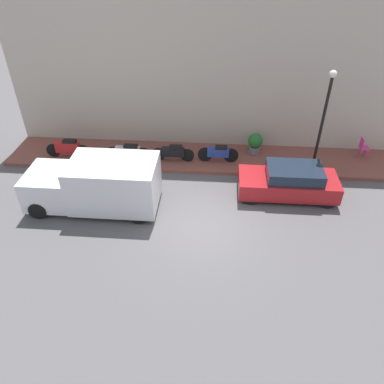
{
  "coord_description": "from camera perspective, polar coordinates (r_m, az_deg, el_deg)",
  "views": [
    {
      "loc": [
        -10.35,
        -0.46,
        9.0
      ],
      "look_at": [
        1.18,
        0.43,
        0.6
      ],
      "focal_mm": 35.0,
      "sensor_mm": 36.0,
      "label": 1
    }
  ],
  "objects": [
    {
      "name": "ground_plane",
      "position": [
        13.72,
        1.4,
        -5.0
      ],
      "size": [
        60.0,
        60.0,
        0.0
      ],
      "primitive_type": "plane",
      "color": "#514F51"
    },
    {
      "name": "sidewalk",
      "position": [
        17.45,
        2.28,
        5.22
      ],
      "size": [
        2.55,
        18.28,
        0.15
      ],
      "color": "brown",
      "rests_on": "ground_plane"
    },
    {
      "name": "building_facade",
      "position": [
        17.22,
        2.81,
        18.44
      ],
      "size": [
        0.3,
        18.28,
        7.62
      ],
      "color": "#B2A899",
      "rests_on": "ground_plane"
    },
    {
      "name": "parked_car",
      "position": [
        15.28,
        14.57,
        1.52
      ],
      "size": [
        1.64,
        3.87,
        1.31
      ],
      "color": "maroon",
      "rests_on": "ground_plane"
    },
    {
      "name": "delivery_van",
      "position": [
        14.51,
        -14.54,
        1.19
      ],
      "size": [
        2.09,
        4.93,
        1.95
      ],
      "color": "silver",
      "rests_on": "ground_plane"
    },
    {
      "name": "motorcycle_black",
      "position": [
        16.9,
        -2.89,
        6.04
      ],
      "size": [
        0.3,
        1.92,
        0.76
      ],
      "color": "black",
      "rests_on": "sidewalk"
    },
    {
      "name": "motorcycle_red",
      "position": [
        18.04,
        -18.38,
        6.41
      ],
      "size": [
        0.3,
        2.03,
        0.88
      ],
      "color": "#B21E1E",
      "rests_on": "sidewalk"
    },
    {
      "name": "scooter_silver",
      "position": [
        17.1,
        -9.71,
        6.05
      ],
      "size": [
        0.3,
        2.07,
        0.81
      ],
      "color": "#B7B7BF",
      "rests_on": "sidewalk"
    },
    {
      "name": "motorcycle_blue",
      "position": [
        16.86,
        4.03,
        5.97
      ],
      "size": [
        0.3,
        1.82,
        0.78
      ],
      "color": "navy",
      "rests_on": "sidewalk"
    },
    {
      "name": "streetlamp",
      "position": [
        15.8,
        19.48,
        11.08
      ],
      "size": [
        0.28,
        0.28,
        4.45
      ],
      "color": "black",
      "rests_on": "sidewalk"
    },
    {
      "name": "potted_plant",
      "position": [
        17.7,
        9.59,
        7.37
      ],
      "size": [
        0.68,
        0.68,
        0.96
      ],
      "color": "slate",
      "rests_on": "sidewalk"
    },
    {
      "name": "cafe_chair",
      "position": [
        18.78,
        24.63,
        6.31
      ],
      "size": [
        0.4,
        0.4,
        0.95
      ],
      "color": "#D8338C",
      "rests_on": "sidewalk"
    }
  ]
}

